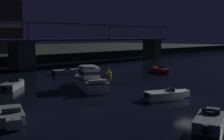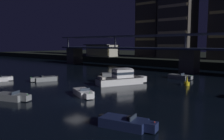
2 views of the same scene
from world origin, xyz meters
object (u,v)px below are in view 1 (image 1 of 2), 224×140
at_px(speedboat_near_center, 160,70).
at_px(speedboat_mid_left, 166,95).
at_px(speedboat_near_right, 209,121).
at_px(speedboat_mid_right, 12,85).
at_px(speedboat_far_right, 65,72).
at_px(channel_buoy, 109,73).
at_px(cabin_cruiser_near_left, 90,80).
at_px(speedboat_far_left, 11,116).
at_px(river_bridge, 21,47).

bearing_deg(speedboat_near_center, speedboat_mid_left, -143.03).
height_order(speedboat_near_center, speedboat_near_right, same).
xyz_separation_m(speedboat_mid_left, speedboat_mid_right, (-8.98, 16.90, 0.00)).
relative_size(speedboat_mid_left, speedboat_far_right, 0.95).
distance_m(speedboat_near_center, channel_buoy, 10.25).
xyz_separation_m(cabin_cruiser_near_left, speedboat_far_right, (5.11, 12.65, -0.64)).
xyz_separation_m(speedboat_far_left, channel_buoy, (22.57, 12.46, 0.06)).
xyz_separation_m(river_bridge, cabin_cruiser_near_left, (-2.69, -23.83, -3.43)).
bearing_deg(speedboat_near_center, river_bridge, 127.14).
bearing_deg(speedboat_near_right, channel_buoy, 61.66).
relative_size(speedboat_mid_left, channel_buoy, 2.83).
distance_m(river_bridge, speedboat_near_center, 27.12).
distance_m(cabin_cruiser_near_left, speedboat_near_center, 19.05).
distance_m(speedboat_near_right, channel_buoy, 27.08).
xyz_separation_m(river_bridge, channel_buoy, (6.58, -17.81, -4.00)).
bearing_deg(cabin_cruiser_near_left, speedboat_mid_right, 138.88).
relative_size(river_bridge, speedboat_near_center, 18.61).
bearing_deg(cabin_cruiser_near_left, speedboat_near_right, -101.38).
bearing_deg(channel_buoy, speedboat_near_center, -20.32).
bearing_deg(speedboat_mid_left, speedboat_far_left, 164.77).
bearing_deg(speedboat_mid_left, speedboat_far_right, 81.52).
distance_m(speedboat_near_center, speedboat_near_right, 30.26).
height_order(speedboat_near_center, speedboat_far_right, same).
distance_m(speedboat_near_center, speedboat_far_left, 33.39).
distance_m(river_bridge, speedboat_mid_left, 34.59).
bearing_deg(channel_buoy, speedboat_mid_right, 178.71).
height_order(speedboat_near_center, speedboat_mid_right, same).
distance_m(speedboat_mid_left, speedboat_far_right, 23.41).
height_order(cabin_cruiser_near_left, speedboat_mid_left, cabin_cruiser_near_left).
distance_m(river_bridge, channel_buoy, 19.41).
distance_m(speedboat_mid_right, speedboat_far_right, 13.91).
xyz_separation_m(cabin_cruiser_near_left, speedboat_near_center, (18.88, 2.46, -0.64)).
height_order(cabin_cruiser_near_left, speedboat_mid_right, cabin_cruiser_near_left).
relative_size(speedboat_near_center, speedboat_near_right, 0.95).
height_order(speedboat_near_right, speedboat_far_left, same).
height_order(river_bridge, speedboat_near_center, river_bridge).
bearing_deg(speedboat_near_right, speedboat_mid_left, 54.36).
height_order(river_bridge, channel_buoy, river_bridge).
bearing_deg(speedboat_far_left, river_bridge, 62.14).
bearing_deg(speedboat_mid_right, speedboat_far_right, 26.70).
distance_m(speedboat_near_right, speedboat_mid_right, 24.49).
distance_m(speedboat_mid_left, speedboat_mid_right, 19.14).
distance_m(river_bridge, speedboat_far_right, 12.15).
height_order(speedboat_near_right, channel_buoy, channel_buoy).
bearing_deg(river_bridge, speedboat_far_right, -77.83).
bearing_deg(speedboat_mid_left, speedboat_mid_right, 117.98).
height_order(river_bridge, speedboat_mid_left, river_bridge).
height_order(cabin_cruiser_near_left, speedboat_far_right, cabin_cruiser_near_left).
height_order(cabin_cruiser_near_left, speedboat_far_left, cabin_cruiser_near_left).
height_order(speedboat_mid_right, channel_buoy, channel_buoy).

